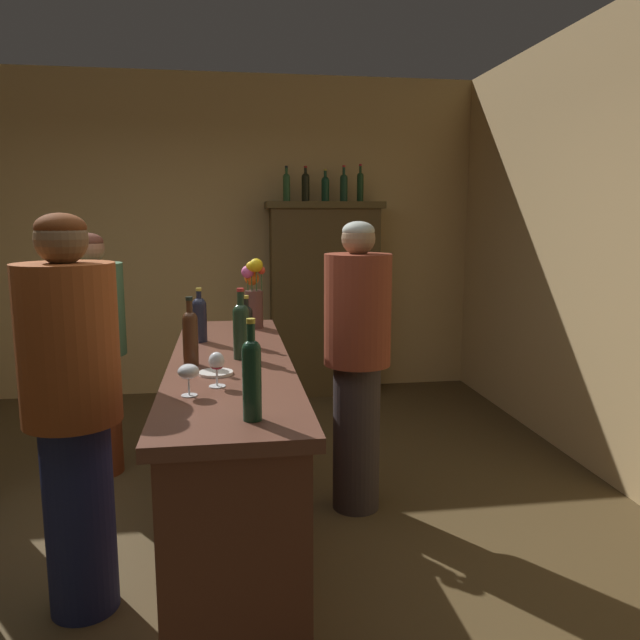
% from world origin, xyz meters
% --- Properties ---
extents(floor, '(7.61, 7.61, 0.00)m').
position_xyz_m(floor, '(0.00, 0.00, 0.00)').
color(floor, '#4A391F').
rests_on(floor, ground).
extents(wall_back, '(5.69, 0.12, 2.95)m').
position_xyz_m(wall_back, '(0.00, 2.99, 1.47)').
color(wall_back, tan).
rests_on(wall_back, ground).
extents(bar_counter, '(0.56, 2.23, 1.00)m').
position_xyz_m(bar_counter, '(0.44, -0.08, 0.50)').
color(bar_counter, brown).
rests_on(bar_counter, ground).
extents(display_cabinet, '(1.07, 0.37, 1.80)m').
position_xyz_m(display_cabinet, '(1.33, 2.71, 0.93)').
color(display_cabinet, '#4F3B1E').
rests_on(display_cabinet, ground).
extents(wine_bottle_chardonnay, '(0.07, 0.07, 0.31)m').
position_xyz_m(wine_bottle_chardonnay, '(0.27, -0.16, 1.14)').
color(wine_bottle_chardonnay, '#432715').
rests_on(wine_bottle_chardonnay, bar_counter).
extents(wine_bottle_pinot, '(0.06, 0.06, 0.27)m').
position_xyz_m(wine_bottle_pinot, '(0.53, 0.21, 1.12)').
color(wine_bottle_pinot, black).
rests_on(wine_bottle_pinot, bar_counter).
extents(wine_bottle_malbec, '(0.06, 0.06, 0.34)m').
position_xyz_m(wine_bottle_malbec, '(0.51, -0.98, 1.15)').
color(wine_bottle_malbec, '#163622').
rests_on(wine_bottle_malbec, bar_counter).
extents(wine_bottle_syrah, '(0.08, 0.08, 0.34)m').
position_xyz_m(wine_bottle_syrah, '(0.50, -0.07, 1.15)').
color(wine_bottle_syrah, '#1E331F').
rests_on(wine_bottle_syrah, bar_counter).
extents(wine_bottle_rose, '(0.08, 0.08, 0.29)m').
position_xyz_m(wine_bottle_rose, '(0.29, 0.37, 1.13)').
color(wine_bottle_rose, '#1E2132').
rests_on(wine_bottle_rose, bar_counter).
extents(wine_glass_front, '(0.08, 0.08, 0.12)m').
position_xyz_m(wine_glass_front, '(0.29, -0.67, 1.09)').
color(wine_glass_front, white).
rests_on(wine_glass_front, bar_counter).
extents(wine_glass_mid, '(0.07, 0.07, 0.14)m').
position_xyz_m(wine_glass_mid, '(0.39, -0.55, 1.09)').
color(wine_glass_mid, white).
rests_on(wine_glass_mid, bar_counter).
extents(flower_arrangement, '(0.14, 0.14, 0.42)m').
position_xyz_m(flower_arrangement, '(0.59, 0.76, 1.21)').
color(flower_arrangement, brown).
rests_on(flower_arrangement, bar_counter).
extents(cheese_plate, '(0.15, 0.15, 0.01)m').
position_xyz_m(cheese_plate, '(0.38, -0.35, 1.00)').
color(cheese_plate, white).
rests_on(cheese_plate, bar_counter).
extents(display_bottle_left, '(0.06, 0.06, 0.31)m').
position_xyz_m(display_bottle_left, '(0.99, 2.71, 1.94)').
color(display_bottle_left, '#264F29').
rests_on(display_bottle_left, display_cabinet).
extents(display_bottle_midleft, '(0.07, 0.07, 0.32)m').
position_xyz_m(display_bottle_midleft, '(1.16, 2.71, 1.94)').
color(display_bottle_midleft, black).
rests_on(display_bottle_midleft, display_cabinet).
extents(display_bottle_center, '(0.07, 0.07, 0.29)m').
position_xyz_m(display_bottle_center, '(1.34, 2.71, 1.92)').
color(display_bottle_center, '#143822').
rests_on(display_bottle_center, display_cabinet).
extents(display_bottle_midright, '(0.07, 0.07, 0.33)m').
position_xyz_m(display_bottle_midright, '(1.51, 2.71, 1.94)').
color(display_bottle_midright, '#1A3A24').
rests_on(display_bottle_midright, display_cabinet).
extents(display_bottle_right, '(0.06, 0.06, 0.34)m').
position_xyz_m(display_bottle_right, '(1.66, 2.71, 1.95)').
color(display_bottle_right, '#1A391C').
rests_on(display_bottle_right, display_cabinet).
extents(patron_in_navy, '(0.40, 0.40, 1.56)m').
position_xyz_m(patron_in_navy, '(-0.41, 1.07, 0.85)').
color(patron_in_navy, brown).
rests_on(patron_in_navy, ground).
extents(patron_redhead, '(0.39, 0.39, 1.68)m').
position_xyz_m(patron_redhead, '(-0.20, -0.41, 0.91)').
color(patron_redhead, navy).
rests_on(patron_redhead, ground).
extents(bartender, '(0.37, 0.37, 1.64)m').
position_xyz_m(bartender, '(1.14, 0.34, 0.89)').
color(bartender, '#302828').
rests_on(bartender, ground).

